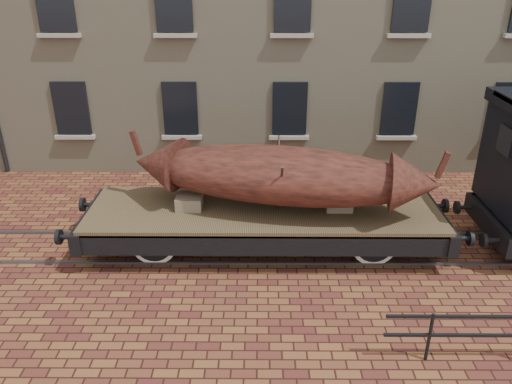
{
  "coord_description": "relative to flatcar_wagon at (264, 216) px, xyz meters",
  "views": [
    {
      "loc": [
        0.03,
        -10.64,
        6.41
      ],
      "look_at": [
        -0.05,
        0.5,
        1.3
      ],
      "focal_mm": 35.0,
      "sensor_mm": 36.0,
      "label": 1
    }
  ],
  "objects": [
    {
      "name": "ground",
      "position": [
        -0.14,
        -0.0,
        -0.88
      ],
      "size": [
        90.0,
        90.0,
        0.0
      ],
      "primitive_type": "plane",
      "color": "#52231D"
    },
    {
      "name": "rail_track",
      "position": [
        -0.14,
        -0.0,
        -0.85
      ],
      "size": [
        30.0,
        1.52,
        0.06
      ],
      "color": "#59595E",
      "rests_on": "ground"
    },
    {
      "name": "flatcar_wagon",
      "position": [
        0.0,
        0.0,
        0.0
      ],
      "size": [
        9.39,
        2.55,
        1.42
      ],
      "color": "brown",
      "rests_on": "ground"
    },
    {
      "name": "iron_boat",
      "position": [
        0.37,
        0.0,
        1.09
      ],
      "size": [
        7.23,
        3.2,
        1.71
      ],
      "color": "maroon",
      "rests_on": "flatcar_wagon"
    }
  ]
}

